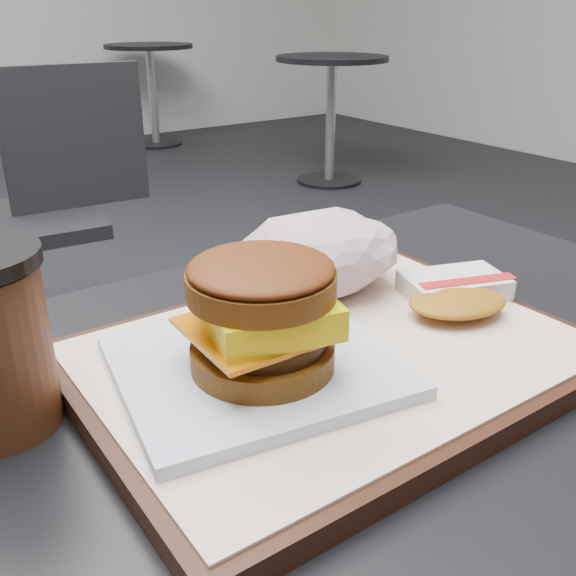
% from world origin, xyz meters
% --- Properties ---
extents(customer_table, '(0.80, 0.60, 0.77)m').
position_xyz_m(customer_table, '(0.00, 0.00, 0.58)').
color(customer_table, '#A5A5AA').
rests_on(customer_table, ground).
extents(serving_tray, '(0.38, 0.28, 0.02)m').
position_xyz_m(serving_tray, '(-0.02, 0.04, 0.78)').
color(serving_tray, black).
rests_on(serving_tray, customer_table).
extents(breakfast_sandwich, '(0.22, 0.20, 0.09)m').
position_xyz_m(breakfast_sandwich, '(-0.08, 0.03, 0.83)').
color(breakfast_sandwich, white).
rests_on(breakfast_sandwich, serving_tray).
extents(hash_brown, '(0.13, 0.11, 0.02)m').
position_xyz_m(hash_brown, '(0.12, 0.04, 0.80)').
color(hash_brown, silver).
rests_on(hash_brown, serving_tray).
extents(crumpled_wrapper, '(0.15, 0.12, 0.07)m').
position_xyz_m(crumpled_wrapper, '(0.05, 0.13, 0.82)').
color(crumpled_wrapper, silver).
rests_on(crumpled_wrapper, serving_tray).
extents(neighbor_chair, '(0.62, 0.45, 0.88)m').
position_xyz_m(neighbor_chair, '(0.15, 1.56, 0.51)').
color(neighbor_chair, '#9C9BA0').
rests_on(neighbor_chair, ground).
extents(bg_table_near, '(0.66, 0.66, 0.75)m').
position_xyz_m(bg_table_near, '(2.20, 2.80, 0.56)').
color(bg_table_near, black).
rests_on(bg_table_near, ground).
extents(bg_table_far, '(0.66, 0.66, 0.75)m').
position_xyz_m(bg_table_far, '(1.80, 4.50, 0.56)').
color(bg_table_far, black).
rests_on(bg_table_far, ground).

